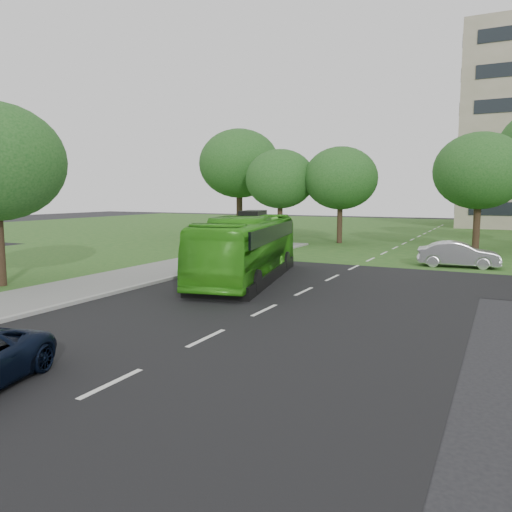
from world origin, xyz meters
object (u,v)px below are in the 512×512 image
at_px(tree_park_f, 239,164).
at_px(tree_park_b, 341,178).
at_px(tree_park_a, 280,179).
at_px(tree_park_c, 480,171).
at_px(sedan, 458,254).
at_px(bus, 247,248).

bearing_deg(tree_park_f, tree_park_b, -11.02).
height_order(tree_park_a, tree_park_c, tree_park_c).
height_order(tree_park_b, tree_park_c, tree_park_c).
distance_m(tree_park_b, tree_park_c, 11.16).
bearing_deg(sedan, tree_park_b, 38.54).
bearing_deg(tree_park_c, tree_park_a, 176.41).
bearing_deg(tree_park_f, sedan, -30.91).
distance_m(tree_park_b, sedan, 15.86).
xyz_separation_m(bus, sedan, (9.11, 9.28, -0.85)).
distance_m(tree_park_a, sedan, 19.37).
xyz_separation_m(tree_park_c, sedan, (-0.46, -8.97, -5.18)).
distance_m(tree_park_b, bus, 20.53).
xyz_separation_m(tree_park_b, sedan, (10.55, -10.80, -4.85)).
bearing_deg(tree_park_f, bus, -60.59).
bearing_deg(tree_park_b, tree_park_a, -171.37).
relative_size(tree_park_a, tree_park_b, 0.99).
bearing_deg(tree_park_c, tree_park_f, 169.76).
bearing_deg(tree_park_b, bus, -85.89).
bearing_deg(tree_park_b, tree_park_f, 168.98).
bearing_deg(tree_park_a, bus, -70.67).
relative_size(tree_park_f, bus, 0.93).
bearing_deg(tree_park_c, tree_park_b, 170.55).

